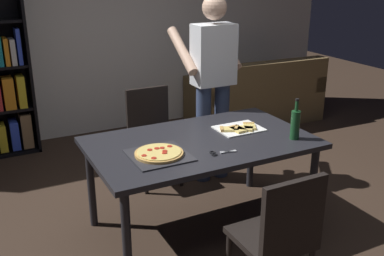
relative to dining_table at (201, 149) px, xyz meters
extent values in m
plane|color=#38281E|center=(0.00, 0.00, -0.68)|extent=(12.00, 12.00, 0.00)
cube|color=silver|center=(0.00, 2.60, 0.72)|extent=(6.40, 0.10, 2.80)
cube|color=#232328|center=(0.00, 0.00, 0.05)|extent=(1.67, 1.00, 0.04)
cylinder|color=#232328|center=(-0.76, -0.42, -0.33)|extent=(0.06, 0.06, 0.71)
cylinder|color=#232328|center=(0.76, -0.42, -0.33)|extent=(0.06, 0.06, 0.71)
cylinder|color=#232328|center=(-0.76, 0.42, -0.33)|extent=(0.06, 0.06, 0.71)
cylinder|color=#232328|center=(0.76, 0.42, -0.33)|extent=(0.06, 0.06, 0.71)
cube|color=black|center=(0.00, -0.90, -0.25)|extent=(0.42, 0.42, 0.04)
cube|color=black|center=(0.00, -1.09, -0.01)|extent=(0.42, 0.04, 0.45)
cylinder|color=black|center=(0.18, -0.72, -0.48)|extent=(0.04, 0.04, 0.41)
cube|color=black|center=(0.00, 0.90, -0.25)|extent=(0.42, 0.42, 0.04)
cube|color=black|center=(0.00, 1.09, -0.01)|extent=(0.42, 0.04, 0.45)
cylinder|color=black|center=(-0.18, 0.72, -0.48)|extent=(0.04, 0.04, 0.41)
cylinder|color=black|center=(0.18, 0.72, -0.48)|extent=(0.04, 0.04, 0.41)
cylinder|color=black|center=(-0.18, 1.08, -0.48)|extent=(0.04, 0.04, 0.41)
cylinder|color=black|center=(0.18, 1.08, -0.48)|extent=(0.04, 0.04, 0.41)
cube|color=brown|center=(1.90, 2.05, -0.48)|extent=(1.73, 0.91, 0.40)
cube|color=brown|center=(1.89, 1.73, -0.06)|extent=(1.71, 0.26, 0.45)
cube|color=brown|center=(2.67, 2.02, -0.18)|extent=(0.19, 0.86, 0.20)
cube|color=brown|center=(1.13, 2.08, -0.18)|extent=(0.19, 0.86, 0.20)
cube|color=black|center=(-0.88, 2.35, 0.29)|extent=(0.03, 0.35, 1.95)
cube|color=yellow|center=(-1.25, 2.33, -0.49)|extent=(0.08, 0.22, 0.30)
cube|color=blue|center=(-1.12, 2.33, -0.47)|extent=(0.09, 0.22, 0.32)
cube|color=olive|center=(-0.99, 2.33, -0.44)|extent=(0.11, 0.22, 0.39)
cube|color=orange|center=(-1.12, 2.33, 0.01)|extent=(0.11, 0.22, 0.34)
cube|color=yellow|center=(-0.99, 2.33, 0.01)|extent=(0.08, 0.22, 0.35)
cube|color=orange|center=(-1.09, 2.33, 0.45)|extent=(0.04, 0.22, 0.29)
cube|color=silver|center=(-1.03, 2.33, 0.45)|extent=(0.05, 0.22, 0.27)
cube|color=blue|center=(-0.96, 2.33, 0.50)|extent=(0.04, 0.22, 0.38)
cylinder|color=#38476B|center=(0.63, 0.75, -0.21)|extent=(0.14, 0.14, 0.95)
cylinder|color=#38476B|center=(0.43, 0.75, -0.21)|extent=(0.14, 0.14, 0.95)
cube|color=white|center=(0.53, 0.75, 0.54)|extent=(0.38, 0.22, 0.55)
sphere|color=#E0B293|center=(0.53, 0.75, 0.96)|extent=(0.22, 0.22, 0.22)
cylinder|color=#E0B293|center=(0.76, 0.93, 0.57)|extent=(0.09, 0.50, 0.39)
cylinder|color=#E0B293|center=(0.30, 0.93, 0.57)|extent=(0.09, 0.50, 0.39)
cube|color=#2D2D33|center=(-0.40, -0.13, 0.07)|extent=(0.40, 0.40, 0.01)
cylinder|color=tan|center=(-0.40, -0.13, 0.09)|extent=(0.34, 0.34, 0.02)
cylinder|color=#EACC6B|center=(-0.40, -0.13, 0.10)|extent=(0.30, 0.30, 0.01)
cylinder|color=#B22819|center=(-0.29, -0.08, 0.11)|extent=(0.04, 0.04, 0.00)
cylinder|color=#B22819|center=(-0.39, -0.07, 0.11)|extent=(0.04, 0.04, 0.00)
cylinder|color=#B22819|center=(-0.36, -0.14, 0.11)|extent=(0.04, 0.04, 0.00)
cylinder|color=#B22819|center=(-0.52, -0.15, 0.11)|extent=(0.04, 0.04, 0.00)
cylinder|color=#B22819|center=(-0.47, -0.22, 0.11)|extent=(0.04, 0.04, 0.00)
cylinder|color=#B22819|center=(-0.44, -0.08, 0.11)|extent=(0.04, 0.04, 0.00)
cylinder|color=#B22819|center=(-0.35, -0.08, 0.11)|extent=(0.04, 0.04, 0.00)
cylinder|color=#B22819|center=(-0.37, -0.17, 0.11)|extent=(0.04, 0.04, 0.00)
cube|color=white|center=(0.39, 0.08, 0.07)|extent=(0.36, 0.28, 0.01)
cube|color=#EACC6B|center=(0.40, 0.03, 0.09)|extent=(0.17, 0.16, 0.02)
cube|color=tan|center=(0.35, 0.07, 0.09)|extent=(0.08, 0.08, 0.02)
cube|color=#EACC6B|center=(0.29, 0.07, 0.09)|extent=(0.16, 0.14, 0.02)
cube|color=tan|center=(0.24, 0.09, 0.09)|extent=(0.06, 0.09, 0.02)
cube|color=#EACC6B|center=(0.35, 0.03, 0.09)|extent=(0.10, 0.15, 0.02)
cube|color=tan|center=(0.34, 0.09, 0.09)|extent=(0.09, 0.03, 0.02)
cube|color=#EACC6B|center=(0.47, 0.05, 0.09)|extent=(0.14, 0.17, 0.02)
cube|color=tan|center=(0.49, 0.10, 0.09)|extent=(0.09, 0.06, 0.02)
cylinder|color=#194723|center=(0.65, -0.29, 0.18)|extent=(0.07, 0.07, 0.22)
cylinder|color=#194723|center=(0.65, -0.29, 0.33)|extent=(0.03, 0.03, 0.08)
cylinder|color=black|center=(0.65, -0.29, 0.38)|extent=(0.03, 0.03, 0.02)
cube|color=silver|center=(0.06, -0.29, 0.08)|extent=(0.12, 0.02, 0.01)
cube|color=silver|center=(0.06, -0.29, 0.08)|extent=(0.12, 0.05, 0.01)
torus|color=black|center=(-0.04, -0.25, 0.08)|extent=(0.05, 0.05, 0.01)
torus|color=black|center=(-0.05, -0.29, 0.08)|extent=(0.05, 0.05, 0.01)
camera|label=1|loc=(-1.50, -2.79, 1.32)|focal=42.34mm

